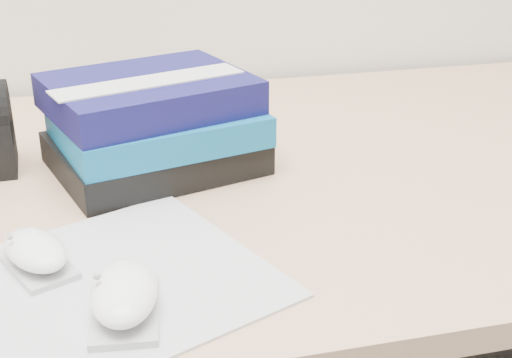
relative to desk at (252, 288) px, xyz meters
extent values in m
cube|color=tan|center=(0.00, -0.06, 0.22)|extent=(1.60, 0.80, 0.03)
cube|color=tan|center=(0.00, 0.32, -0.15)|extent=(1.52, 0.03, 0.35)
cube|color=#9B9CA4|center=(-0.25, -0.32, 0.24)|extent=(0.43, 0.38, 0.00)
cube|color=#ADADB0|center=(-0.29, -0.27, 0.24)|extent=(0.09, 0.11, 0.01)
ellipsoid|color=white|center=(-0.29, -0.27, 0.26)|extent=(0.09, 0.11, 0.03)
ellipsoid|color=#999A9C|center=(-0.31, -0.27, 0.27)|extent=(0.01, 0.01, 0.01)
cube|color=#AEAEB0|center=(-0.21, -0.37, 0.24)|extent=(0.07, 0.11, 0.01)
ellipsoid|color=white|center=(-0.21, -0.37, 0.26)|extent=(0.07, 0.11, 0.03)
ellipsoid|color=#9A9A9D|center=(-0.23, -0.37, 0.28)|extent=(0.01, 0.01, 0.01)
cube|color=black|center=(-0.14, -0.03, 0.26)|extent=(0.30, 0.26, 0.04)
cube|color=#0D5F94|center=(-0.14, -0.04, 0.30)|extent=(0.29, 0.25, 0.04)
cube|color=#101049|center=(-0.14, -0.03, 0.34)|extent=(0.29, 0.26, 0.04)
cube|color=silver|center=(-0.14, -0.05, 0.36)|extent=(0.25, 0.12, 0.00)
camera|label=1|loc=(-0.22, -0.92, 0.61)|focal=50.00mm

